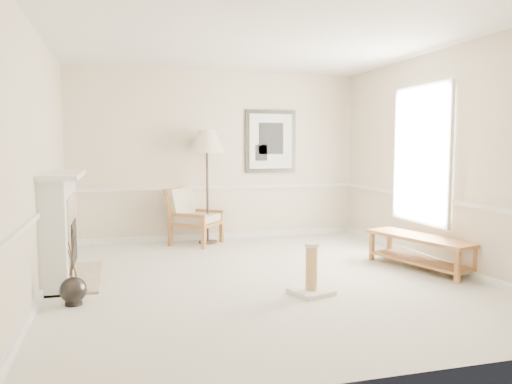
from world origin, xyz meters
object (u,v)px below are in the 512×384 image
(armchair, at_px, (191,214))
(bench, at_px, (420,247))
(floor_vase, at_px, (73,291))
(floor_lamp, at_px, (207,145))
(scratching_post, at_px, (311,278))

(armchair, relative_size, bench, 0.63)
(floor_vase, relative_size, armchair, 0.78)
(floor_lamp, xyz_separation_m, scratching_post, (0.59, -3.16, -1.46))
(armchair, height_order, scratching_post, armchair)
(floor_vase, xyz_separation_m, armchair, (1.61, 2.90, 0.36))
(floor_lamp, bearing_deg, bench, -46.20)
(floor_lamp, relative_size, bench, 1.17)
(armchair, bearing_deg, scratching_post, -126.42)
(armchair, bearing_deg, floor_vase, -170.71)
(bench, relative_size, scratching_post, 2.86)
(armchair, bearing_deg, floor_lamp, -59.09)
(armchair, distance_m, bench, 3.69)
(floor_vase, distance_m, floor_lamp, 3.74)
(floor_vase, relative_size, scratching_post, 1.40)
(armchair, xyz_separation_m, scratching_post, (0.87, -3.20, -0.32))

